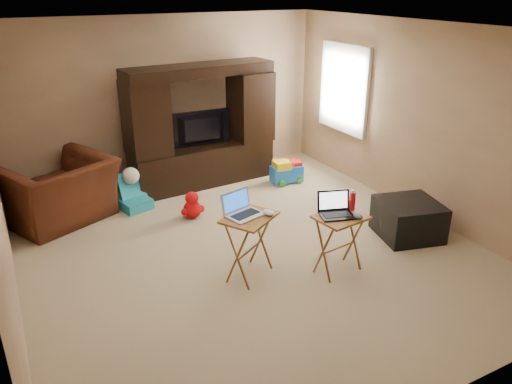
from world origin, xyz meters
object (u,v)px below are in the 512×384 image
tray_table_left (249,246)px  laptop_right (337,206)px  television (203,130)px  recliner (59,191)px  entertainment_center (201,126)px  mouse_right (358,216)px  laptop_left (245,205)px  child_rocker (134,192)px  tray_table_right (339,244)px  mouse_left (269,213)px  push_toy (287,171)px  ottoman (408,219)px  water_bottle (352,201)px  plush_toy (192,205)px

tray_table_left → laptop_right: (0.85, -0.35, 0.43)m
television → laptop_right: bearing=96.3°
recliner → tray_table_left: recliner is taller
entertainment_center → mouse_right: entertainment_center is taller
laptop_right → laptop_left: bearing=174.5°
entertainment_center → tray_table_left: (-0.58, -2.73, -0.56)m
television → laptop_right: 3.04m
recliner → child_rocker: bearing=149.1°
tray_table_left → tray_table_right: (0.89, -0.37, -0.02)m
mouse_left → mouse_right: 0.93m
television → mouse_right: size_ratio=6.90×
child_rocker → mouse_left: bearing=-85.2°
recliner → tray_table_left: bearing=98.8°
entertainment_center → mouse_right: 3.25m
child_rocker → push_toy: (2.38, -0.11, -0.07)m
ottoman → tray_table_left: 2.16m
tray_table_right → television: bearing=88.2°
television → water_bottle: size_ratio=4.55×
television → tray_table_right: bearing=97.0°
tray_table_right → mouse_right: 0.40m
television → recliner: television is taller
mouse_right → water_bottle: water_bottle is taller
child_rocker → ottoman: size_ratio=0.73×
recliner → water_bottle: 3.77m
plush_toy → tray_table_left: (0.02, -1.63, 0.16)m
plush_toy → laptop_right: bearing=-66.1°
television → child_rocker: television is taller
push_toy → tray_table_right: tray_table_right is taller
entertainment_center → laptop_left: bearing=-106.9°
laptop_right → plush_toy: bearing=131.6°
laptop_right → mouse_left: size_ratio=2.43×
tray_table_left → mouse_left: size_ratio=4.92×
tray_table_right → water_bottle: (0.20, 0.08, 0.43)m
ottoman → mouse_left: bearing=179.2°
recliner → tray_table_right: 3.68m
television → ottoman: television is taller
laptop_left → water_bottle: bearing=-32.2°
laptop_left → tray_table_left: bearing=-61.3°
ottoman → water_bottle: (-1.06, -0.19, 0.54)m
television → push_toy: size_ratio=1.88×
plush_toy → ottoman: size_ratio=0.53×
child_rocker → mouse_left: (0.82, -2.33, 0.48)m
recliner → ottoman: size_ratio=1.82×
laptop_right → water_bottle: (0.24, 0.06, -0.02)m
mouse_left → tray_table_left: bearing=159.8°
water_bottle → recliner: bearing=135.3°
entertainment_center → push_toy: 1.49m
laptop_right → entertainment_center: bearing=112.7°
tray_table_left → laptop_left: 0.47m
push_toy → mouse_left: (-1.56, -2.22, 0.55)m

